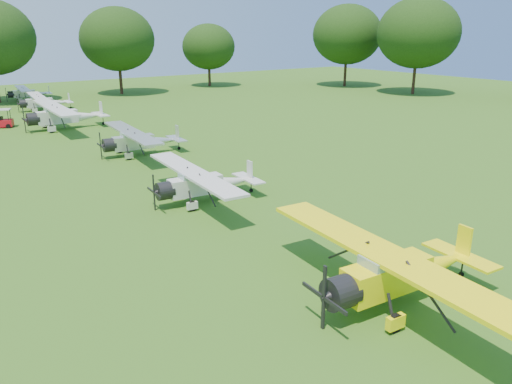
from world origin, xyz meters
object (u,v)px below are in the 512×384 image
aircraft_5 (63,114)px  aircraft_7 (27,92)px  aircraft_2 (398,269)px  aircraft_4 (139,139)px  aircraft_6 (43,101)px  aircraft_3 (203,181)px  golf_cart (0,121)px

aircraft_5 → aircraft_7: (1.71, 23.75, -0.35)m
aircraft_2 → aircraft_5: size_ratio=0.93×
aircraft_4 → aircraft_6: aircraft_4 is taller
aircraft_3 → aircraft_7: bearing=92.7°
golf_cart → aircraft_7: bearing=92.2°
aircraft_6 → golf_cart: aircraft_6 is taller
aircraft_5 → aircraft_6: size_ratio=1.25×
aircraft_2 → golf_cart: aircraft_2 is taller
aircraft_3 → golf_cart: size_ratio=4.18×
aircraft_7 → golf_cart: aircraft_7 is taller
aircraft_2 → aircraft_7: aircraft_2 is taller
aircraft_3 → aircraft_4: 12.36m
aircraft_6 → aircraft_7: bearing=92.3°
aircraft_4 → golf_cart: bearing=114.6°
aircraft_7 → aircraft_2: bearing=-86.0°
aircraft_6 → golf_cart: 10.70m
aircraft_6 → aircraft_7: aircraft_6 is taller
aircraft_6 → golf_cart: size_ratio=4.06×
aircraft_4 → aircraft_7: (-0.11, 37.70, -0.13)m
aircraft_5 → aircraft_2: bearing=-87.7°
aircraft_5 → aircraft_6: bearing=86.2°
aircraft_3 → aircraft_5: (-0.38, 26.23, 0.25)m
aircraft_6 → aircraft_2: bearing=-86.0°
aircraft_3 → aircraft_7: size_ratio=1.09×
aircraft_7 → golf_cart: (-6.58, -19.49, -0.45)m
aircraft_2 → aircraft_6: 52.60m
aircraft_6 → golf_cart: bearing=-120.0°
aircraft_2 → aircraft_4: 25.64m
golf_cart → aircraft_6: bearing=76.0°
aircraft_4 → golf_cart: aircraft_4 is taller
aircraft_2 → golf_cart: 44.16m
aircraft_5 → aircraft_7: bearing=87.5°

